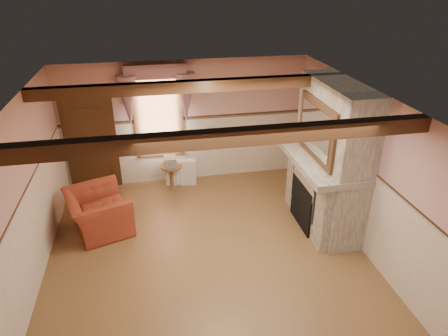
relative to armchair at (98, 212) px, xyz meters
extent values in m
cube|color=brown|center=(1.90, -1.18, -0.39)|extent=(5.50, 6.00, 0.01)
cube|color=silver|center=(1.90, -1.18, 2.41)|extent=(5.50, 6.00, 0.01)
cube|color=tan|center=(1.90, 1.82, 1.01)|extent=(5.50, 0.02, 2.80)
cube|color=tan|center=(-0.85, -1.18, 1.01)|extent=(0.02, 6.00, 2.80)
cube|color=tan|center=(4.65, -1.18, 1.01)|extent=(0.02, 6.00, 2.80)
cube|color=black|center=(3.90, -0.58, 0.06)|extent=(0.20, 0.95, 0.90)
imported|color=maroon|center=(0.00, 0.00, 0.00)|extent=(1.39, 1.49, 0.79)
cylinder|color=brown|center=(1.49, 1.42, -0.12)|extent=(0.52, 0.52, 0.55)
cube|color=#B7AD8C|center=(1.48, 1.43, 0.26)|extent=(0.26, 0.32, 0.20)
cube|color=silver|center=(1.71, 1.52, -0.09)|extent=(0.72, 0.26, 0.60)
imported|color=brown|center=(4.15, -0.37, 1.07)|extent=(0.38, 0.38, 0.09)
cube|color=black|center=(4.15, -0.08, 1.13)|extent=(0.14, 0.24, 0.20)
cylinder|color=#B88A33|center=(4.15, -0.19, 1.17)|extent=(0.11, 0.11, 0.28)
cylinder|color=maroon|center=(4.15, -1.28, 1.11)|extent=(0.06, 0.06, 0.16)
cylinder|color=gold|center=(4.15, -0.76, 1.09)|extent=(0.06, 0.06, 0.12)
cube|color=gray|center=(4.33, -0.58, 1.01)|extent=(0.85, 2.00, 2.80)
cube|color=gray|center=(4.15, -0.58, 0.97)|extent=(1.05, 2.05, 0.12)
cube|color=silver|center=(3.96, -0.58, 1.58)|extent=(0.06, 1.44, 1.04)
cube|color=black|center=(-0.20, 1.76, 0.66)|extent=(1.10, 0.10, 2.10)
cube|color=white|center=(1.30, 1.79, 1.26)|extent=(1.06, 0.08, 2.02)
cube|color=gray|center=(1.30, 1.70, 1.86)|extent=(1.30, 0.14, 1.40)
cube|color=black|center=(1.90, -2.38, 2.31)|extent=(5.50, 0.18, 0.20)
cube|color=black|center=(1.90, 0.02, 2.31)|extent=(5.50, 0.18, 0.20)
camera|label=1|loc=(1.10, -6.71, 4.11)|focal=32.00mm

